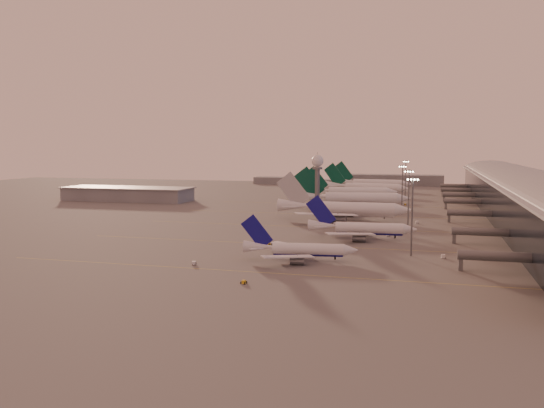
# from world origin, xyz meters

# --- Properties ---
(ground) EXTENTS (700.00, 700.00, 0.00)m
(ground) POSITION_xyz_m (0.00, 0.00, 0.00)
(ground) COLOR #4F4D4D
(ground) RESTS_ON ground
(taxiway_markings) EXTENTS (180.00, 185.25, 0.02)m
(taxiway_markings) POSITION_xyz_m (30.00, 56.00, 0.01)
(taxiway_markings) COLOR gold
(taxiway_markings) RESTS_ON ground
(terminal) EXTENTS (57.00, 362.00, 23.04)m
(terminal) POSITION_xyz_m (107.88, 110.09, 10.52)
(terminal) COLOR black
(terminal) RESTS_ON ground
(hangar) EXTENTS (82.00, 27.00, 8.50)m
(hangar) POSITION_xyz_m (-120.00, 140.00, 4.32)
(hangar) COLOR slate
(hangar) RESTS_ON ground
(radar_tower) EXTENTS (6.40, 6.40, 31.10)m
(radar_tower) POSITION_xyz_m (5.00, 120.00, 20.95)
(radar_tower) COLOR slate
(radar_tower) RESTS_ON ground
(mast_a) EXTENTS (3.60, 0.56, 25.00)m
(mast_a) POSITION_xyz_m (58.00, 0.00, 13.74)
(mast_a) COLOR slate
(mast_a) RESTS_ON ground
(mast_b) EXTENTS (3.60, 0.56, 25.00)m
(mast_b) POSITION_xyz_m (55.00, 55.00, 13.74)
(mast_b) COLOR slate
(mast_b) RESTS_ON ground
(mast_c) EXTENTS (3.60, 0.56, 25.00)m
(mast_c) POSITION_xyz_m (50.00, 110.00, 13.74)
(mast_c) COLOR slate
(mast_c) RESTS_ON ground
(mast_d) EXTENTS (3.60, 0.56, 25.00)m
(mast_d) POSITION_xyz_m (48.00, 200.00, 13.74)
(mast_d) COLOR slate
(mast_d) RESTS_ON ground
(distant_horizon) EXTENTS (165.00, 37.50, 9.00)m
(distant_horizon) POSITION_xyz_m (2.62, 325.14, 3.89)
(distant_horizon) COLOR slate
(distant_horizon) RESTS_ON ground
(narrowbody_near) EXTENTS (35.40, 28.09, 13.87)m
(narrowbody_near) POSITION_xyz_m (25.78, -15.91, 2.81)
(narrowbody_near) COLOR silver
(narrowbody_near) RESTS_ON ground
(narrowbody_mid) EXTENTS (41.16, 32.82, 16.08)m
(narrowbody_mid) POSITION_xyz_m (39.10, 29.76, 3.26)
(narrowbody_mid) COLOR silver
(narrowbody_mid) RESTS_ON ground
(widebody_white) EXTENTS (63.40, 50.82, 22.31)m
(widebody_white) POSITION_xyz_m (24.84, 81.84, 3.87)
(widebody_white) COLOR silver
(widebody_white) RESTS_ON ground
(greentail_a) EXTENTS (63.24, 50.68, 23.10)m
(greentail_a) POSITION_xyz_m (22.61, 133.03, 4.08)
(greentail_a) COLOR silver
(greentail_a) RESTS_ON ground
(greentail_b) EXTENTS (59.14, 47.49, 21.53)m
(greentail_b) POSITION_xyz_m (15.17, 181.34, 3.80)
(greentail_b) COLOR silver
(greentail_b) RESTS_ON ground
(greentail_c) EXTENTS (60.87, 48.71, 22.32)m
(greentail_c) POSITION_xyz_m (20.64, 219.33, 3.94)
(greentail_c) COLOR silver
(greentail_c) RESTS_ON ground
(greentail_d) EXTENTS (61.33, 49.19, 22.37)m
(greentail_d) POSITION_xyz_m (20.40, 266.02, 3.95)
(greentail_d) COLOR silver
(greentail_d) RESTS_ON ground
(gsv_truck_a) EXTENTS (5.96, 3.54, 2.27)m
(gsv_truck_a) POSITION_xyz_m (-2.08, -30.63, 1.16)
(gsv_truck_a) COLOR white
(gsv_truck_a) RESTS_ON ground
(gsv_tug_near) EXTENTS (2.27, 3.27, 0.86)m
(gsv_tug_near) POSITION_xyz_m (18.64, -48.68, 0.44)
(gsv_tug_near) COLOR yellow
(gsv_tug_near) RESTS_ON ground
(gsv_catering_a) EXTENTS (5.82, 3.27, 4.52)m
(gsv_catering_a) POSITION_xyz_m (67.94, -1.20, 2.26)
(gsv_catering_a) COLOR white
(gsv_catering_a) RESTS_ON ground
(gsv_tug_mid) EXTENTS (3.48, 2.79, 0.86)m
(gsv_tug_mid) POSITION_xyz_m (9.46, 7.55, 0.44)
(gsv_tug_mid) COLOR yellow
(gsv_tug_mid) RESTS_ON ground
(gsv_truck_b) EXTENTS (5.99, 3.50, 2.28)m
(gsv_truck_b) POSITION_xyz_m (48.66, 37.64, 1.16)
(gsv_truck_b) COLOR white
(gsv_truck_b) RESTS_ON ground
(gsv_truck_c) EXTENTS (5.01, 5.09, 2.12)m
(gsv_truck_c) POSITION_xyz_m (-12.52, 57.88, 1.08)
(gsv_truck_c) COLOR #545759
(gsv_truck_c) RESTS_ON ground
(gsv_catering_b) EXTENTS (5.67, 3.97, 4.27)m
(gsv_catering_b) POSITION_xyz_m (58.38, 78.05, 2.13)
(gsv_catering_b) COLOR white
(gsv_catering_b) RESTS_ON ground
(gsv_tug_far) EXTENTS (3.70, 3.89, 0.96)m
(gsv_tug_far) POSITION_xyz_m (12.97, 95.04, 0.50)
(gsv_tug_far) COLOR white
(gsv_tug_far) RESTS_ON ground
(gsv_truck_d) EXTENTS (3.18, 5.97, 2.29)m
(gsv_truck_d) POSITION_xyz_m (-15.15, 117.81, 1.17)
(gsv_truck_d) COLOR white
(gsv_truck_d) RESTS_ON ground
(gsv_tug_hangar) EXTENTS (2.98, 1.79, 0.85)m
(gsv_tug_hangar) POSITION_xyz_m (49.87, 157.42, 0.44)
(gsv_tug_hangar) COLOR yellow
(gsv_tug_hangar) RESTS_ON ground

